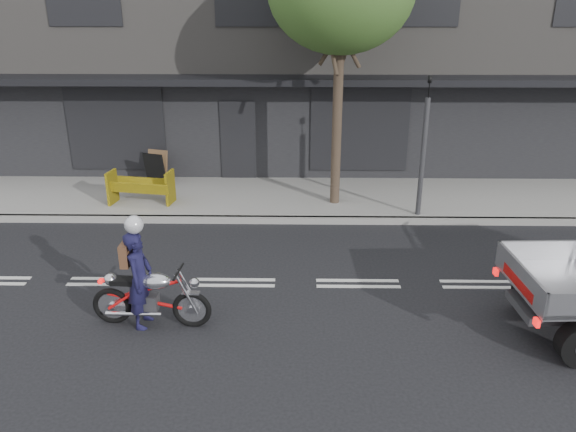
# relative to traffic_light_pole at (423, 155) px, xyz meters

# --- Properties ---
(ground) EXTENTS (80.00, 80.00, 0.00)m
(ground) POSITION_rel_traffic_light_pole_xyz_m (-4.20, -3.35, -1.65)
(ground) COLOR black
(ground) RESTS_ON ground
(sidewalk) EXTENTS (32.00, 3.20, 0.15)m
(sidewalk) POSITION_rel_traffic_light_pole_xyz_m (-4.20, 1.35, -1.58)
(sidewalk) COLOR gray
(sidewalk) RESTS_ON ground
(kerb) EXTENTS (32.00, 0.20, 0.15)m
(kerb) POSITION_rel_traffic_light_pole_xyz_m (-4.20, -0.25, -1.58)
(kerb) COLOR gray
(kerb) RESTS_ON ground
(building_main) EXTENTS (26.00, 10.00, 8.00)m
(building_main) POSITION_rel_traffic_light_pole_xyz_m (-4.20, 7.95, 2.35)
(building_main) COLOR slate
(building_main) RESTS_ON ground
(traffic_light_pole) EXTENTS (0.12, 0.12, 3.50)m
(traffic_light_pole) POSITION_rel_traffic_light_pole_xyz_m (0.00, 0.00, 0.00)
(traffic_light_pole) COLOR #2D2D30
(traffic_light_pole) RESTS_ON ground
(motorcycle) EXTENTS (2.03, 0.59, 1.04)m
(motorcycle) POSITION_rel_traffic_light_pole_xyz_m (-5.40, -4.83, -1.12)
(motorcycle) COLOR black
(motorcycle) RESTS_ON ground
(rider) EXTENTS (0.44, 0.64, 1.68)m
(rider) POSITION_rel_traffic_light_pole_xyz_m (-5.55, -4.83, -0.81)
(rider) COLOR #151335
(rider) RESTS_ON ground
(construction_barrier) EXTENTS (1.69, 0.90, 0.90)m
(construction_barrier) POSITION_rel_traffic_light_pole_xyz_m (-6.99, 0.45, -1.05)
(construction_barrier) COLOR yellow
(construction_barrier) RESTS_ON sidewalk
(sandwich_board) EXTENTS (0.71, 0.58, 0.96)m
(sandwich_board) POSITION_rel_traffic_light_pole_xyz_m (-6.96, 2.08, -1.02)
(sandwich_board) COLOR black
(sandwich_board) RESTS_ON sidewalk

